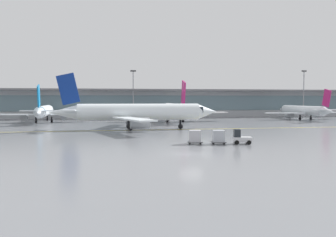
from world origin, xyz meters
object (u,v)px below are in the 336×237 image
at_px(gate_airplane_3, 303,111).
at_px(baggage_tug, 241,138).
at_px(taxiing_regional_jet, 137,113).
at_px(apron_light_mast_2, 304,92).
at_px(gate_airplane_2, 174,110).
at_px(apron_light_mast_1, 133,92).
at_px(gate_airplane_1, 44,111).
at_px(cargo_dolly_lead, 219,137).
at_px(cargo_dolly_trailing, 195,136).

distance_m(gate_airplane_3, baggage_tug, 68.87).
bearing_deg(gate_airplane_3, taxiing_regional_jet, 113.30).
xyz_separation_m(gate_airplane_3, apron_light_mast_2, (9.29, 15.04, 6.12)).
xyz_separation_m(gate_airplane_2, apron_light_mast_1, (-9.73, 17.59, 5.20)).
bearing_deg(apron_light_mast_2, gate_airplane_1, -170.97).
relative_size(gate_airplane_1, apron_light_mast_1, 1.91).
distance_m(gate_airplane_1, cargo_dolly_lead, 62.67).
xyz_separation_m(gate_airplane_3, taxiing_regional_jet, (-54.37, -26.17, 0.75)).
bearing_deg(gate_airplane_3, apron_light_mast_2, -34.11).
bearing_deg(gate_airplane_1, apron_light_mast_2, -82.33).
xyz_separation_m(gate_airplane_1, apron_light_mast_2, (85.76, 13.64, 5.91)).
bearing_deg(baggage_tug, cargo_dolly_lead, 180.00).
bearing_deg(taxiing_regional_jet, apron_light_mast_2, 33.67).
height_order(gate_airplane_1, cargo_dolly_trailing, gate_airplane_1).
xyz_separation_m(cargo_dolly_trailing, apron_light_mast_2, (58.38, 67.52, 7.82)).
bearing_deg(cargo_dolly_lead, baggage_tug, -0.00).
relative_size(cargo_dolly_lead, apron_light_mast_2, 0.15).
relative_size(taxiing_regional_jet, baggage_tug, 12.36).
distance_m(taxiing_regional_jet, apron_light_mast_1, 42.50).
xyz_separation_m(taxiing_regional_jet, cargo_dolly_lead, (8.54, -27.06, -2.45)).
bearing_deg(cargo_dolly_lead, taxiing_regional_jet, 120.44).
height_order(gate_airplane_1, taxiing_regional_jet, taxiing_regional_jet).
bearing_deg(baggage_tug, apron_light_mast_2, 65.85).
bearing_deg(gate_airplane_1, gate_airplane_3, -92.42).
bearing_deg(gate_airplane_1, cargo_dolly_lead, -152.08).
bearing_deg(apron_light_mast_1, baggage_tug, -83.48).
relative_size(gate_airplane_3, cargo_dolly_lead, 11.54).
relative_size(baggage_tug, cargo_dolly_lead, 1.18).
xyz_separation_m(taxiing_regional_jet, apron_light_mast_1, (3.60, 42.05, 4.98)).
xyz_separation_m(baggage_tug, cargo_dolly_trailing, (-6.29, 1.44, 0.16)).
distance_m(cargo_dolly_lead, apron_light_mast_2, 88.09).
distance_m(taxiing_regional_jet, baggage_tug, 30.18).
xyz_separation_m(gate_airplane_1, cargo_dolly_trailing, (27.38, -53.89, -1.91)).
height_order(gate_airplane_1, baggage_tug, gate_airplane_1).
bearing_deg(cargo_dolly_lead, cargo_dolly_trailing, -180.00).
distance_m(gate_airplane_1, taxiing_regional_jet, 35.34).
distance_m(gate_airplane_3, apron_light_mast_2, 18.71).
relative_size(gate_airplane_2, cargo_dolly_trailing, 13.75).
relative_size(gate_airplane_2, taxiing_regional_jet, 0.94).
relative_size(gate_airplane_3, cargo_dolly_trailing, 11.54).
bearing_deg(taxiing_regional_jet, gate_airplane_2, 62.17).
bearing_deg(apron_light_mast_1, cargo_dolly_lead, -85.91).
height_order(gate_airplane_2, apron_light_mast_1, apron_light_mast_1).
height_order(cargo_dolly_lead, apron_light_mast_2, apron_light_mast_2).
distance_m(baggage_tug, cargo_dolly_lead, 3.12).
bearing_deg(gate_airplane_3, baggage_tug, 139.16).
bearing_deg(gate_airplane_2, baggage_tug, -179.59).
xyz_separation_m(apron_light_mast_1, apron_light_mast_2, (60.07, -0.84, 0.39)).
bearing_deg(apron_light_mast_2, taxiing_regional_jet, -147.08).
bearing_deg(cargo_dolly_trailing, gate_airplane_3, 59.83).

